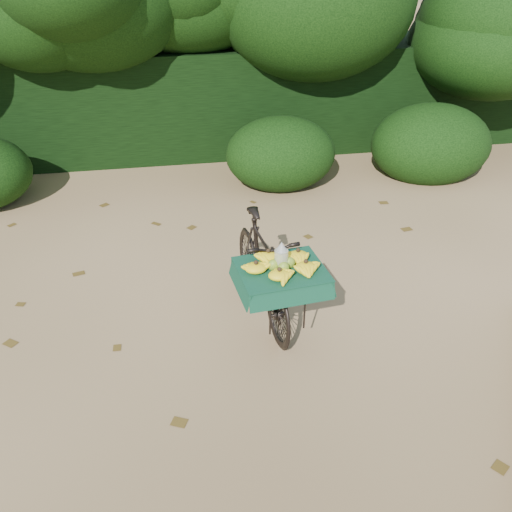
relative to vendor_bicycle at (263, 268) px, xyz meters
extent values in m
plane|color=tan|center=(-0.58, -0.99, -0.55)|extent=(80.00, 80.00, 0.00)
imported|color=black|center=(0.00, 0.02, -0.02)|extent=(0.68, 1.82, 1.07)
cube|color=black|center=(0.06, -0.57, 0.33)|extent=(0.43, 0.51, 0.03)
cube|color=#134935|center=(0.06, -0.57, 0.34)|extent=(0.83, 0.72, 0.01)
ellipsoid|color=olive|center=(0.13, -0.57, 0.40)|extent=(0.10, 0.08, 0.11)
ellipsoid|color=olive|center=(0.05, -0.51, 0.40)|extent=(0.10, 0.08, 0.11)
ellipsoid|color=olive|center=(-0.02, -0.58, 0.40)|extent=(0.10, 0.08, 0.11)
ellipsoid|color=olive|center=(0.06, -0.64, 0.40)|extent=(0.10, 0.08, 0.11)
cylinder|color=#EAE5C6|center=(0.06, -0.56, 0.45)|extent=(0.12, 0.12, 0.16)
cube|color=black|center=(-0.58, 5.31, 0.35)|extent=(26.00, 1.80, 1.80)
camera|label=1|loc=(-0.88, -4.55, 2.93)|focal=38.00mm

